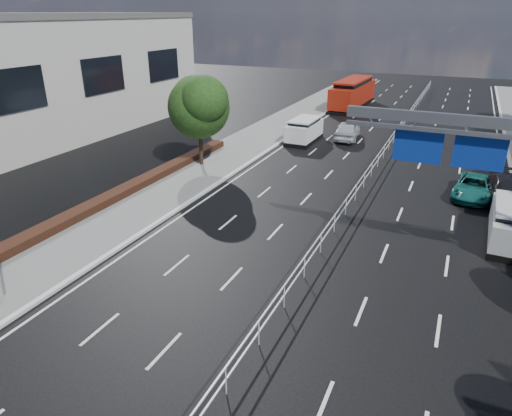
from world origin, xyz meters
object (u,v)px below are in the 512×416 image
at_px(parked_car_teal, 474,187).
at_px(near_car_dark, 356,93).
at_px(near_car_silver, 347,130).
at_px(white_minivan, 304,130).
at_px(parked_car_dark, 508,192).
at_px(overhead_gantry, 501,149).
at_px(red_bus, 353,93).

bearing_deg(parked_car_teal, near_car_dark, 120.91).
height_order(near_car_silver, near_car_dark, near_car_silver).
distance_m(white_minivan, near_car_dark, 23.25).
distance_m(near_car_dark, parked_car_dark, 35.86).
height_order(overhead_gantry, parked_car_teal, overhead_gantry).
height_order(red_bus, parked_car_dark, red_bus).
bearing_deg(near_car_dark, near_car_silver, 95.27).
relative_size(overhead_gantry, parked_car_dark, 1.86).
height_order(white_minivan, parked_car_dark, white_minivan).
relative_size(near_car_silver, parked_car_dark, 0.87).
relative_size(white_minivan, parked_car_teal, 1.01).
bearing_deg(near_car_dark, parked_car_teal, 109.33).
distance_m(white_minivan, red_bus, 17.33).
distance_m(near_car_silver, near_car_dark, 21.14).
bearing_deg(parked_car_dark, parked_car_teal, 154.50).
relative_size(overhead_gantry, near_car_silver, 2.14).
xyz_separation_m(near_car_dark, parked_car_dark, (16.30, -31.94, 0.10)).
bearing_deg(near_car_dark, overhead_gantry, 104.33).
xyz_separation_m(white_minivan, near_car_dark, (-0.71, 23.24, -0.31)).
bearing_deg(parked_car_teal, near_car_silver, 141.01).
distance_m(near_car_dark, parked_car_teal, 34.54).
relative_size(overhead_gantry, near_car_dark, 2.41).
xyz_separation_m(overhead_gantry, near_car_dark, (-14.74, 40.89, -4.91)).
distance_m(red_bus, near_car_silver, 15.20).
bearing_deg(white_minivan, near_car_dark, 92.65).
bearing_deg(parked_car_dark, near_car_silver, 130.54).
relative_size(white_minivan, parked_car_dark, 0.86).
height_order(near_car_dark, parked_car_dark, parked_car_dark).
distance_m(red_bus, parked_car_dark, 30.29).
relative_size(red_bus, parked_car_dark, 2.03).
bearing_deg(near_car_silver, parked_car_teal, 129.35).
bearing_deg(overhead_gantry, near_car_dark, 109.82).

